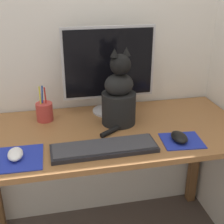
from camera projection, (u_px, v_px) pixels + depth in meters
name	position (u px, v px, depth m)	size (l,w,h in m)	color
wall_back	(95.00, 3.00, 1.53)	(7.00, 0.04, 2.50)	silver
desk	(109.00, 150.00, 1.49)	(1.29, 0.60, 0.72)	brown
monitor	(109.00, 68.00, 1.55)	(0.46, 0.17, 0.44)	#B2B2B7
keyboard	(104.00, 148.00, 1.28)	(0.44, 0.14, 0.02)	black
mousepad_left	(14.00, 159.00, 1.22)	(0.22, 0.20, 0.00)	#1E2D9E
mousepad_right	(182.00, 141.00, 1.35)	(0.18, 0.17, 0.00)	#1E2D9E
computer_mouse_left	(15.00, 154.00, 1.22)	(0.06, 0.10, 0.03)	white
computer_mouse_right	(179.00, 137.00, 1.34)	(0.07, 0.10, 0.03)	black
cat	(119.00, 97.00, 1.46)	(0.21, 0.24, 0.37)	black
pen_cup	(44.00, 111.00, 1.53)	(0.08, 0.08, 0.18)	#B23833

